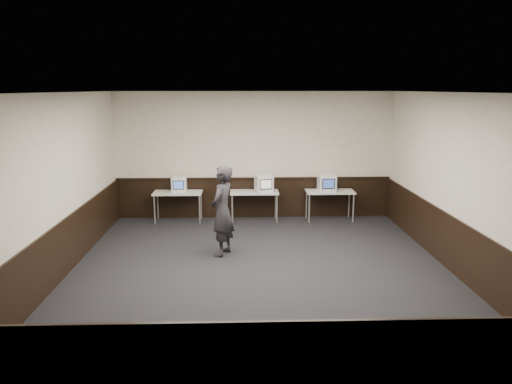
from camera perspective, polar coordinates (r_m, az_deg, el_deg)
floor at (r=9.17m, az=0.51°, el=-9.11°), size 8.00×8.00×0.00m
ceiling at (r=8.57m, az=0.55°, el=11.32°), size 8.00×8.00×0.00m
back_wall at (r=12.67m, az=-0.26°, el=4.21°), size 7.00×0.00×7.00m
front_wall at (r=4.87m, az=2.60°, el=-8.26°), size 7.00×0.00×7.00m
left_wall at (r=9.26m, az=-21.65°, el=0.56°), size 0.00×8.00×8.00m
right_wall at (r=9.54m, az=22.03°, el=0.84°), size 0.00×8.00×8.00m
wainscot_back at (r=12.84m, az=-0.25°, el=-0.68°), size 6.98×0.04×1.00m
wainscot_front at (r=5.36m, az=2.47°, el=-19.30°), size 6.98×0.04×1.00m
wainscot_left at (r=9.51m, az=-21.04°, el=-5.95°), size 0.04×7.98×1.00m
wainscot_right at (r=9.79m, az=21.43°, el=-5.50°), size 0.04×7.98×1.00m
wainscot_rail at (r=12.72m, az=-0.25°, el=1.59°), size 6.98×0.06×0.04m
desk_left at (r=12.52m, az=-8.92°, el=-0.31°), size 1.20×0.60×0.75m
desk_center at (r=12.44m, az=-0.20°, el=-0.25°), size 1.20×0.60×0.75m
desk_right at (r=12.64m, az=8.44°, el=-0.18°), size 1.20×0.60×0.75m
emac_left at (r=12.51m, az=-8.77°, el=0.87°), size 0.37×0.40×0.36m
emac_center at (r=12.35m, az=0.90°, el=0.97°), size 0.48×0.50×0.41m
emac_right at (r=12.52m, az=8.09°, el=1.03°), size 0.43×0.47×0.42m
person at (r=9.85m, az=-3.89°, el=-2.16°), size 0.65×0.77×1.80m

